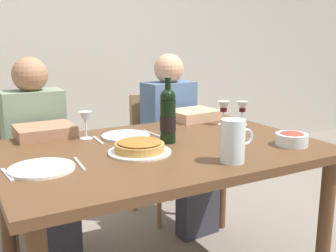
{
  "coord_description": "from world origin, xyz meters",
  "views": [
    {
      "loc": [
        -0.86,
        -1.61,
        1.27
      ],
      "look_at": [
        0.05,
        0.04,
        0.85
      ],
      "focal_mm": 42.67,
      "sensor_mm": 36.0,
      "label": 1
    }
  ],
  "objects_px": {
    "dinner_plate_right_setting": "(42,168)",
    "salad_bowl": "(292,138)",
    "water_pitcher": "(233,143)",
    "baked_tart": "(140,147)",
    "chair_left": "(33,164)",
    "chair_right": "(160,146)",
    "wine_bottle": "(168,116)",
    "dinner_plate_left_setting": "(126,136)",
    "diner_left": "(40,155)",
    "dining_table": "(162,165)",
    "wine_glass_right_diner": "(224,108)",
    "diner_right": "(178,136)",
    "wine_glass_left_diner": "(242,108)",
    "wine_glass_centre": "(85,119)"
  },
  "relations": [
    {
      "from": "water_pitcher",
      "to": "dinner_plate_right_setting",
      "type": "bearing_deg",
      "value": 158.81
    },
    {
      "from": "dinner_plate_right_setting",
      "to": "diner_right",
      "type": "bearing_deg",
      "value": 34.54
    },
    {
      "from": "wine_glass_left_diner",
      "to": "chair_right",
      "type": "distance_m",
      "value": 0.79
    },
    {
      "from": "chair_left",
      "to": "diner_left",
      "type": "xyz_separation_m",
      "value": [
        0.0,
        -0.24,
        0.12
      ]
    },
    {
      "from": "water_pitcher",
      "to": "dinner_plate_right_setting",
      "type": "relative_size",
      "value": 0.71
    },
    {
      "from": "chair_left",
      "to": "chair_right",
      "type": "xyz_separation_m",
      "value": [
        0.89,
        0.01,
        0.0
      ]
    },
    {
      "from": "dining_table",
      "to": "wine_glass_centre",
      "type": "height_order",
      "value": "wine_glass_centre"
    },
    {
      "from": "dinner_plate_left_setting",
      "to": "chair_left",
      "type": "distance_m",
      "value": 0.76
    },
    {
      "from": "wine_glass_right_diner",
      "to": "dinner_plate_right_setting",
      "type": "distance_m",
      "value": 1.17
    },
    {
      "from": "wine_glass_left_diner",
      "to": "dinner_plate_right_setting",
      "type": "distance_m",
      "value": 1.25
    },
    {
      "from": "wine_bottle",
      "to": "dinner_plate_right_setting",
      "type": "distance_m",
      "value": 0.66
    },
    {
      "from": "dining_table",
      "to": "dinner_plate_right_setting",
      "type": "bearing_deg",
      "value": -172.31
    },
    {
      "from": "wine_bottle",
      "to": "wine_glass_right_diner",
      "type": "bearing_deg",
      "value": 22.49
    },
    {
      "from": "baked_tart",
      "to": "dinner_plate_right_setting",
      "type": "distance_m",
      "value": 0.43
    },
    {
      "from": "wine_glass_centre",
      "to": "chair_right",
      "type": "distance_m",
      "value": 0.98
    },
    {
      "from": "baked_tart",
      "to": "wine_glass_left_diner",
      "type": "distance_m",
      "value": 0.82
    },
    {
      "from": "wine_glass_centre",
      "to": "dinner_plate_right_setting",
      "type": "height_order",
      "value": "wine_glass_centre"
    },
    {
      "from": "dinner_plate_right_setting",
      "to": "chair_right",
      "type": "height_order",
      "value": "chair_right"
    },
    {
      "from": "dining_table",
      "to": "water_pitcher",
      "type": "bearing_deg",
      "value": -68.24
    },
    {
      "from": "dinner_plate_left_setting",
      "to": "diner_right",
      "type": "distance_m",
      "value": 0.68
    },
    {
      "from": "wine_glass_centre",
      "to": "diner_left",
      "type": "bearing_deg",
      "value": 119.79
    },
    {
      "from": "chair_left",
      "to": "chair_right",
      "type": "height_order",
      "value": "same"
    },
    {
      "from": "dinner_plate_right_setting",
      "to": "salad_bowl",
      "type": "bearing_deg",
      "value": -10.27
    },
    {
      "from": "wine_bottle",
      "to": "salad_bowl",
      "type": "xyz_separation_m",
      "value": [
        0.49,
        -0.33,
        -0.1
      ]
    },
    {
      "from": "salad_bowl",
      "to": "baked_tart",
      "type": "bearing_deg",
      "value": 161.59
    },
    {
      "from": "chair_left",
      "to": "dinner_plate_left_setting",
      "type": "bearing_deg",
      "value": 120.47
    },
    {
      "from": "dining_table",
      "to": "diner_right",
      "type": "distance_m",
      "value": 0.78
    },
    {
      "from": "chair_left",
      "to": "wine_glass_left_diner",
      "type": "bearing_deg",
      "value": 147.99
    },
    {
      "from": "dinner_plate_right_setting",
      "to": "chair_left",
      "type": "height_order",
      "value": "chair_left"
    },
    {
      "from": "wine_glass_left_diner",
      "to": "chair_right",
      "type": "xyz_separation_m",
      "value": [
        -0.2,
        0.67,
        -0.36
      ]
    },
    {
      "from": "wine_bottle",
      "to": "diner_right",
      "type": "bearing_deg",
      "value": 55.49
    },
    {
      "from": "salad_bowl",
      "to": "wine_glass_centre",
      "type": "distance_m",
      "value": 1.02
    },
    {
      "from": "dinner_plate_left_setting",
      "to": "dinner_plate_right_setting",
      "type": "xyz_separation_m",
      "value": [
        -0.49,
        -0.33,
        0.0
      ]
    },
    {
      "from": "wine_glass_centre",
      "to": "diner_right",
      "type": "bearing_deg",
      "value": 23.61
    },
    {
      "from": "salad_bowl",
      "to": "dinner_plate_left_setting",
      "type": "distance_m",
      "value": 0.83
    },
    {
      "from": "dining_table",
      "to": "chair_left",
      "type": "xyz_separation_m",
      "value": [
        -0.45,
        0.86,
        -0.17
      ]
    },
    {
      "from": "wine_glass_right_diner",
      "to": "diner_left",
      "type": "xyz_separation_m",
      "value": [
        -0.99,
        0.38,
        -0.25
      ]
    },
    {
      "from": "water_pitcher",
      "to": "wine_glass_left_diner",
      "type": "bearing_deg",
      "value": 47.96
    },
    {
      "from": "water_pitcher",
      "to": "chair_left",
      "type": "height_order",
      "value": "water_pitcher"
    },
    {
      "from": "wine_glass_left_diner",
      "to": "chair_left",
      "type": "relative_size",
      "value": 0.16
    },
    {
      "from": "dinner_plate_left_setting",
      "to": "diner_left",
      "type": "relative_size",
      "value": 0.21
    },
    {
      "from": "wine_glass_left_diner",
      "to": "wine_glass_centre",
      "type": "height_order",
      "value": "wine_glass_centre"
    },
    {
      "from": "water_pitcher",
      "to": "baked_tart",
      "type": "bearing_deg",
      "value": 132.85
    },
    {
      "from": "dining_table",
      "to": "dinner_plate_left_setting",
      "type": "height_order",
      "value": "dinner_plate_left_setting"
    },
    {
      "from": "diner_left",
      "to": "dinner_plate_right_setting",
      "type": "bearing_deg",
      "value": 79.11
    },
    {
      "from": "dining_table",
      "to": "wine_glass_centre",
      "type": "distance_m",
      "value": 0.46
    },
    {
      "from": "dining_table",
      "to": "diner_left",
      "type": "height_order",
      "value": "diner_left"
    },
    {
      "from": "dinner_plate_left_setting",
      "to": "baked_tart",
      "type": "bearing_deg",
      "value": -101.32
    },
    {
      "from": "water_pitcher",
      "to": "baked_tart",
      "type": "relative_size",
      "value": 0.64
    },
    {
      "from": "wine_glass_right_diner",
      "to": "dinner_plate_right_setting",
      "type": "bearing_deg",
      "value": -163.64
    }
  ]
}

